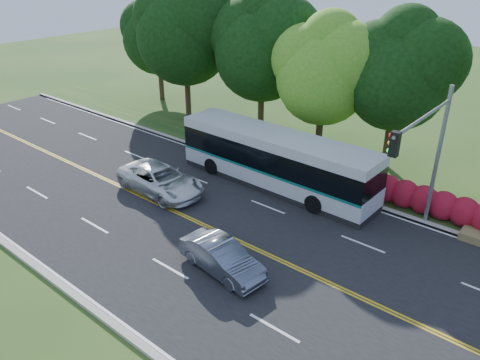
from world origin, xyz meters
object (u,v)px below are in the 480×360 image
Objects in this scene: transit_bus at (275,161)px; suv at (160,180)px; sedan at (222,257)px; traffic_signal at (427,147)px.

transit_bus reaches higher than suv.
suv is (-4.46, -4.75, -0.81)m from transit_bus.
transit_bus is 8.58m from sedan.
transit_bus is at bearing -41.30° from suv.
suv is (-7.48, 3.23, 0.07)m from sedan.
traffic_signal is 1.28× the size of suv.
sedan is 8.15m from suv.
sedan is at bearing -68.35° from transit_bus.
suv is at bearing -161.03° from traffic_signal.
transit_bus is at bearing 27.54° from sedan.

